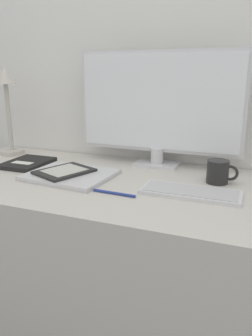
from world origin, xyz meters
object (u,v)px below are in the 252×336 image
desk_lamp (7,99)px  pen (114,193)px  monitor (158,106)px  coffee_mug (218,172)px  notebook (27,163)px  ereader (64,171)px  laptop (71,175)px  keyboard (191,192)px

desk_lamp → pen: bearing=-25.9°
monitor → coffee_mug: monitor is taller
notebook → ereader: bearing=-20.0°
laptop → notebook: 0.26m
laptop → desk_lamp: size_ratio=0.79×
keyboard → coffee_mug: coffee_mug is taller
monitor → coffee_mug: bearing=-28.2°
desk_lamp → coffee_mug: desk_lamp is taller
desk_lamp → laptop: bearing=-25.7°
desk_lamp → pen: size_ratio=2.74×
monitor → notebook: 0.58m
ereader → notebook: ereader is taller
notebook → coffee_mug: coffee_mug is taller
laptop → notebook: bearing=162.7°
keyboard → coffee_mug: (0.07, 0.15, 0.03)m
monitor → coffee_mug: size_ratio=6.23×
keyboard → coffee_mug: bearing=65.4°
monitor → laptop: 0.43m
ereader → keyboard: bearing=-1.7°
desk_lamp → keyboard: bearing=-14.6°
monitor → pen: monitor is taller
desk_lamp → coffee_mug: size_ratio=3.73×
pen → laptop: bearing=153.8°
laptop → coffee_mug: size_ratio=2.94×
laptop → desk_lamp: desk_lamp is taller
monitor → desk_lamp: bearing=-175.6°
laptop → pen: 0.24m
desk_lamp → coffee_mug: bearing=-5.1°
keyboard → ereader: size_ratio=1.33×
ereader → pen: 0.26m
monitor → keyboard: 0.42m
laptop → keyboard: bearing=-2.4°
ereader → coffee_mug: size_ratio=2.19×
laptop → pen: bearing=-26.2°
laptop → ereader: ereader is taller
coffee_mug → notebook: bearing=-176.3°
desk_lamp → pen: (0.66, -0.32, -0.25)m
pen → coffee_mug: bearing=39.1°
ereader → desk_lamp: bearing=152.6°
monitor → ereader: bearing=-135.2°
laptop → ereader: 0.03m
laptop → notebook: size_ratio=1.53×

